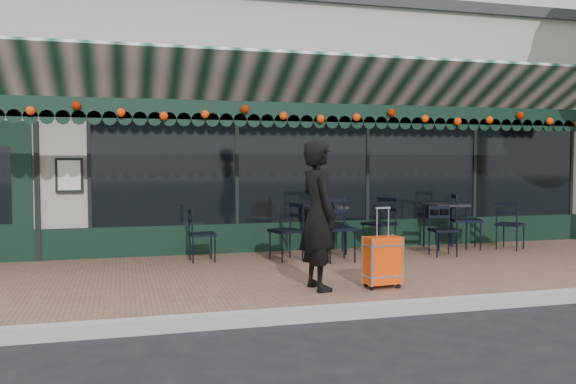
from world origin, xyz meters
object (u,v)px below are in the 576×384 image
object	(u,v)px
woman	(318,215)
cafe_table_b	(324,210)
cafe_table_a	(445,208)
chair_b_right	(333,225)
chair_a_left	(379,224)
chair_a_front	(443,231)
chair_a_right	(466,221)
chair_b_front	(338,229)
chair_solo	(202,235)
chair_a_extra	(510,225)
suitcase	(382,261)
chair_b_left	(286,231)

from	to	relation	value
woman	cafe_table_b	distance (m)	2.95
cafe_table_a	chair_b_right	xyz separation A→B (m)	(-2.15, -0.04, -0.25)
cafe_table_b	chair_b_right	bearing A→B (deg)	-31.12
woman	chair_a_left	xyz separation A→B (m)	(1.99, 2.66, -0.44)
woman	chair_a_front	xyz separation A→B (m)	(2.82, 1.93, -0.50)
cafe_table_a	chair_a_right	bearing A→B (deg)	-29.60
woman	chair_b_front	bearing A→B (deg)	-33.03
chair_a_right	chair_solo	distance (m)	4.74
chair_a_extra	chair_b_front	xyz separation A→B (m)	(-3.41, -0.39, 0.07)
suitcase	cafe_table_a	bearing A→B (deg)	42.39
suitcase	chair_a_front	distance (m)	2.90
chair_a_front	cafe_table_b	bearing A→B (deg)	162.07
woman	suitcase	size ratio (longest dim) A/B	1.84
chair_a_right	cafe_table_b	bearing A→B (deg)	104.38
chair_a_right	chair_b_right	bearing A→B (deg)	105.99
chair_b_front	chair_solo	distance (m)	2.13
woman	chair_a_right	world-z (taller)	woman
chair_b_left	woman	bearing A→B (deg)	-21.38
woman	cafe_table_b	bearing A→B (deg)	-26.71
suitcase	cafe_table_b	size ratio (longest dim) A/B	1.22
cafe_table_a	chair_a_right	world-z (taller)	chair_a_right
suitcase	chair_a_left	size ratio (longest dim) A/B	1.05
chair_b_right	chair_solo	world-z (taller)	chair_b_right
cafe_table_a	chair_a_left	distance (m)	1.34
chair_a_right	chair_b_right	world-z (taller)	chair_a_right
chair_a_right	chair_b_right	distance (m)	2.48
suitcase	chair_a_extra	xyz separation A→B (m)	(3.56, 2.42, 0.10)
chair_a_right	cafe_table_a	bearing A→B (deg)	79.78
chair_b_left	chair_b_right	bearing A→B (deg)	100.27
woman	chair_b_right	xyz separation A→B (m)	(1.15, 2.69, -0.44)
chair_b_right	chair_b_front	size ratio (longest dim) A/B	0.95
cafe_table_b	chair_a_right	bearing A→B (deg)	-5.01
suitcase	chair_a_front	xyz separation A→B (m)	(2.02, 2.07, 0.08)
woman	chair_solo	size ratio (longest dim) A/B	2.21
chair_b_right	woman	bearing A→B (deg)	167.79
suitcase	chair_b_right	distance (m)	2.85
cafe_table_a	chair_a_left	bearing A→B (deg)	-177.12
chair_a_front	chair_b_front	world-z (taller)	chair_b_front
chair_a_front	chair_a_extra	distance (m)	1.58
chair_a_left	chair_a_extra	size ratio (longest dim) A/B	1.09
chair_a_front	chair_solo	bearing A→B (deg)	179.35
woman	chair_a_front	world-z (taller)	woman
chair_a_front	chair_b_left	bearing A→B (deg)	-178.93
chair_a_front	chair_a_extra	size ratio (longest dim) A/B	0.96
chair_a_left	chair_a_front	world-z (taller)	chair_a_left
woman	chair_a_extra	size ratio (longest dim) A/B	2.10
chair_a_front	chair_b_front	distance (m)	1.88
cafe_table_a	woman	bearing A→B (deg)	-140.53
chair_a_front	chair_a_extra	xyz separation A→B (m)	(1.54, 0.35, 0.02)
chair_a_extra	chair_b_left	world-z (taller)	chair_b_left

